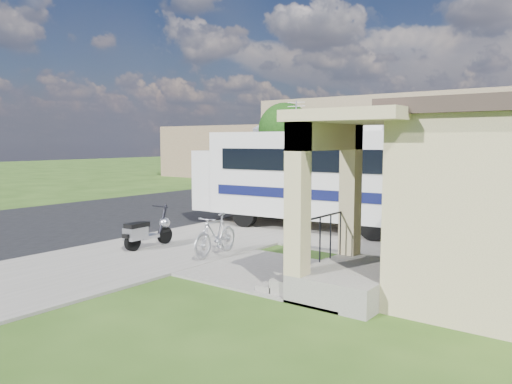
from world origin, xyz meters
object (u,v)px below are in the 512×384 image
Objects in this scene: scooter at (146,232)px; pickup_truck at (300,179)px; garden_hose at (336,268)px; bicycle at (216,237)px; van at (348,172)px; motorhome at (316,175)px; shrub at (433,204)px.

pickup_truck is at bearing 104.28° from scooter.
bicycle is at bearing -169.86° from garden_hose.
van is (-5.04, 21.62, 0.34)m from scooter.
scooter is at bearing -75.52° from van.
pickup_truck is at bearing 124.82° from garden_hose.
van is at bearing 107.38° from motorhome.
shrub reaches higher than pickup_truck.
shrub is 22.07m from van.
van is at bearing 101.98° from bicycle.
bicycle is at bearing -70.11° from van.
pickup_truck is at bearing -82.81° from van.
motorhome is 1.44× the size of pickup_truck.
van is at bearing 116.16° from garden_hose.
motorhome is at bearing 84.88° from bicycle.
van is 14.09× the size of garden_hose.
bicycle is (0.13, -5.03, -1.26)m from motorhome.
scooter is 0.28× the size of pickup_truck.
van reaches higher than garden_hose.
bicycle reaches higher than garden_hose.
motorhome is at bearing -65.28° from van.
garden_hose is at bearing -128.68° from shrub.
bicycle is 0.30× the size of pickup_truck.
motorhome is 11.01m from pickup_truck.
bicycle is at bearing 107.95° from pickup_truck.
garden_hose is at bearing 3.59° from bicycle.
motorhome reaches higher than van.
bicycle is 3.11m from garden_hose.
scooter is 4.09× the size of garden_hose.
shrub reaches higher than scooter.
scooter is 15.15m from pickup_truck.
shrub reaches higher than bicycle.
motorhome reaches higher than pickup_truck.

